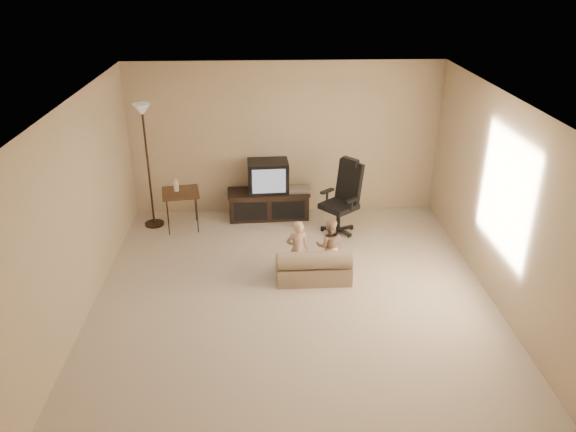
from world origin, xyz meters
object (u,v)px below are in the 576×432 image
side_table (180,193)px  toddler_left (297,250)px  floor_lamp (145,139)px  child_sofa (314,267)px  office_chair (342,206)px  toddler_right (329,246)px  tv_stand (269,194)px

side_table → toddler_left: toddler_left is taller
floor_lamp → toddler_left: floor_lamp is taller
toddler_left → child_sofa: bearing=151.8°
office_chair → toddler_left: (-0.77, -1.37, -0.00)m
child_sofa → toddler_right: bearing=44.3°
tv_stand → office_chair: 1.27m
child_sofa → side_table: bearing=138.5°
tv_stand → child_sofa: 2.13m
child_sofa → toddler_right: (0.23, 0.23, 0.19)m
toddler_left → toddler_right: (0.44, 0.15, -0.03)m
side_table → child_sofa: 2.61m
office_chair → toddler_right: size_ratio=1.52×
tv_stand → toddler_left: 1.99m
child_sofa → toddler_left: toddler_left is taller
floor_lamp → side_table: bearing=-14.4°
office_chair → toddler_left: bearing=-69.8°
child_sofa → toddler_right: toddler_right is taller
tv_stand → toddler_left: bearing=-82.7°
toddler_right → side_table: bearing=-28.4°
child_sofa → toddler_left: size_ratio=1.19×
floor_lamp → child_sofa: bearing=-36.7°
floor_lamp → office_chair: bearing=-6.7°
office_chair → side_table: (-2.51, 0.23, 0.18)m
tv_stand → child_sofa: bearing=-77.4°
side_table → floor_lamp: bearing=165.6°
office_chair → toddler_right: bearing=-55.6°
toddler_left → toddler_right: 0.47m
tv_stand → toddler_left: tv_stand is taller
child_sofa → floor_lamp: bearing=142.6°
office_chair → toddler_left: office_chair is taller
tv_stand → toddler_right: 1.98m
side_table → toddler_right: size_ratio=1.09×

